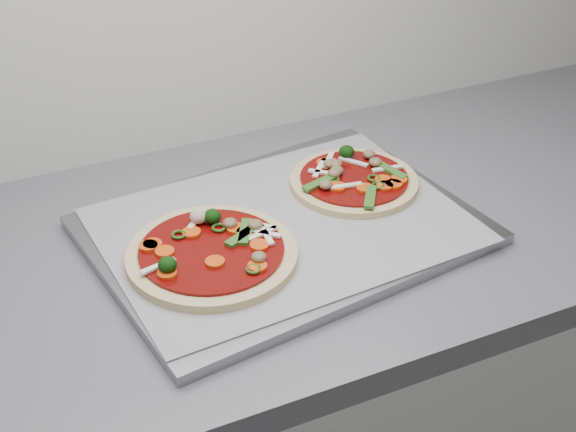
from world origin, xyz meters
name	(u,v)px	position (x,y,z in m)	size (l,w,h in m)	color
countertop	(189,267)	(0.00, 1.30, 0.88)	(3.60, 0.60, 0.04)	slate
baking_tray	(283,230)	(0.14, 1.29, 0.91)	(0.51, 0.38, 0.02)	gray
parchment	(283,225)	(0.14, 1.29, 0.92)	(0.49, 0.35, 0.00)	gray
pizza_left	(212,252)	(0.02, 1.26, 0.93)	(0.28, 0.28, 0.04)	tan
pizza_right	(354,179)	(0.28, 1.34, 0.93)	(0.23, 0.23, 0.03)	tan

